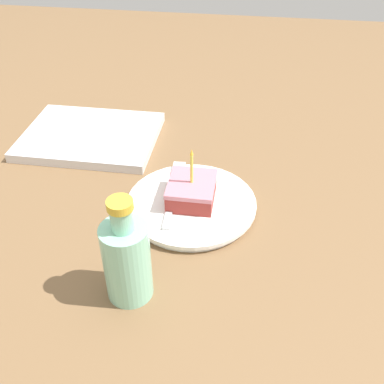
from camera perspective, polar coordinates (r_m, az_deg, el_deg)
The scene contains 6 objects.
ground_plane at distance 0.81m, azimuth -0.39°, elevation -4.51°, with size 2.40×2.40×0.04m.
plate at distance 0.81m, azimuth 0.00°, elevation -1.55°, with size 0.23×0.23×0.02m.
cake_slice at distance 0.80m, azimuth -0.04°, elevation 0.18°, with size 0.08×0.09×0.11m.
fork at distance 0.83m, azimuth -2.27°, elevation 0.46°, with size 0.03×0.20×0.00m.
bottle at distance 0.64m, azimuth -8.28°, elevation -8.39°, with size 0.07×0.07×0.17m.
marble_board at distance 1.03m, azimuth -12.74°, elevation 6.92°, with size 0.29×0.23×0.02m.
Camera 1 is at (0.09, -0.59, 0.53)m, focal length 42.00 mm.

